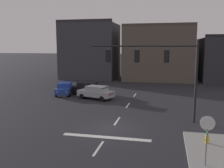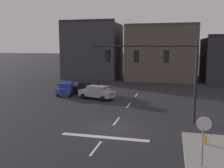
{
  "view_description": "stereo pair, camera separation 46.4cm",
  "coord_description": "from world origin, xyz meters",
  "px_view_note": "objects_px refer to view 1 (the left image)",
  "views": [
    {
      "loc": [
        4.1,
        -18.53,
        6.39
      ],
      "look_at": [
        -0.99,
        4.42,
        2.85
      ],
      "focal_mm": 40.22,
      "sensor_mm": 36.0,
      "label": 1
    },
    {
      "loc": [
        4.55,
        -18.43,
        6.39
      ],
      "look_at": [
        -0.99,
        4.42,
        2.85
      ],
      "focal_mm": 40.22,
      "sensor_mm": 36.0,
      "label": 2
    }
  ],
  "objects_px": {
    "car_lot_farside": "(96,92)",
    "fire_hydrant": "(207,140)",
    "signal_mast_near_side": "(161,64)",
    "car_lot_middle": "(88,88)",
    "car_lot_nearside": "(65,88)",
    "stop_sign": "(207,129)"
  },
  "relations": [
    {
      "from": "car_lot_nearside",
      "to": "stop_sign",
      "type": "bearing_deg",
      "value": -48.7
    },
    {
      "from": "car_lot_farside",
      "to": "fire_hydrant",
      "type": "bearing_deg",
      "value": -48.32
    },
    {
      "from": "signal_mast_near_side",
      "to": "car_lot_farside",
      "type": "xyz_separation_m",
      "value": [
        -7.91,
        7.59,
        -4.04
      ]
    },
    {
      "from": "signal_mast_near_side",
      "to": "car_lot_nearside",
      "type": "height_order",
      "value": "signal_mast_near_side"
    },
    {
      "from": "car_lot_middle",
      "to": "car_lot_farside",
      "type": "xyz_separation_m",
      "value": [
        1.85,
        -2.71,
        0.0
      ]
    },
    {
      "from": "car_lot_middle",
      "to": "car_lot_farside",
      "type": "height_order",
      "value": "same"
    },
    {
      "from": "car_lot_farside",
      "to": "fire_hydrant",
      "type": "height_order",
      "value": "car_lot_farside"
    },
    {
      "from": "stop_sign",
      "to": "car_lot_farside",
      "type": "relative_size",
      "value": 0.6
    },
    {
      "from": "stop_sign",
      "to": "car_lot_nearside",
      "type": "xyz_separation_m",
      "value": [
        -15.43,
        17.56,
        -1.29
      ]
    },
    {
      "from": "stop_sign",
      "to": "car_lot_middle",
      "type": "height_order",
      "value": "stop_sign"
    },
    {
      "from": "fire_hydrant",
      "to": "car_lot_middle",
      "type": "bearing_deg",
      "value": 130.48
    },
    {
      "from": "signal_mast_near_side",
      "to": "fire_hydrant",
      "type": "bearing_deg",
      "value": -56.76
    },
    {
      "from": "signal_mast_near_side",
      "to": "car_lot_farside",
      "type": "distance_m",
      "value": 11.68
    },
    {
      "from": "car_lot_farside",
      "to": "stop_sign",
      "type": "bearing_deg",
      "value": -56.1
    },
    {
      "from": "signal_mast_near_side",
      "to": "stop_sign",
      "type": "xyz_separation_m",
      "value": [
        2.67,
        -8.14,
        -2.75
      ]
    },
    {
      "from": "signal_mast_near_side",
      "to": "car_lot_middle",
      "type": "distance_m",
      "value": 14.75
    },
    {
      "from": "signal_mast_near_side",
      "to": "fire_hydrant",
      "type": "height_order",
      "value": "signal_mast_near_side"
    },
    {
      "from": "car_lot_middle",
      "to": "signal_mast_near_side",
      "type": "bearing_deg",
      "value": -46.54
    },
    {
      "from": "car_lot_nearside",
      "to": "fire_hydrant",
      "type": "bearing_deg",
      "value": -41.87
    },
    {
      "from": "signal_mast_near_side",
      "to": "stop_sign",
      "type": "distance_m",
      "value": 9.0
    },
    {
      "from": "signal_mast_near_side",
      "to": "car_lot_farside",
      "type": "relative_size",
      "value": 1.89
    },
    {
      "from": "signal_mast_near_side",
      "to": "stop_sign",
      "type": "bearing_deg",
      "value": -71.87
    }
  ]
}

